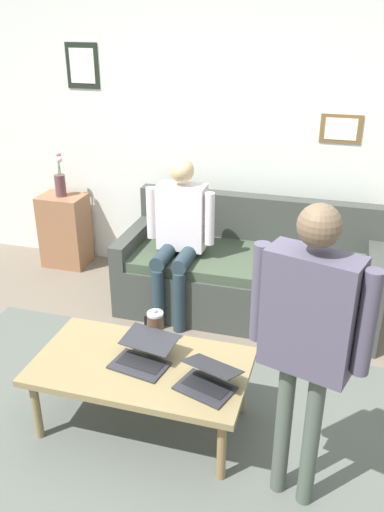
# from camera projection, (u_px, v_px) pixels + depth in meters

# --- Properties ---
(ground_plane) EXTENTS (7.68, 7.68, 0.00)m
(ground_plane) POSITION_uv_depth(u_px,v_px,m) (165.00, 430.00, 3.20)
(ground_plane) COLOR #695D4F
(area_rug) EXTENTS (3.19, 2.16, 0.01)m
(area_rug) POSITION_uv_depth(u_px,v_px,m) (138.00, 434.00, 3.16)
(area_rug) COLOR #50554F
(area_rug) RESTS_ON ground_plane
(back_wall) EXTENTS (7.04, 0.11, 2.70)m
(back_wall) POSITION_uv_depth(u_px,v_px,m) (245.00, 131.00, 4.54)
(back_wall) COLOR silver
(back_wall) RESTS_ON ground_plane
(couch) EXTENTS (2.06, 0.87, 0.88)m
(couch) POSITION_uv_depth(u_px,v_px,m) (249.00, 274.00, 4.39)
(couch) COLOR #393B36
(couch) RESTS_ON ground_plane
(coffee_table) EXTENTS (1.24, 0.69, 0.44)m
(coffee_table) POSITION_uv_depth(u_px,v_px,m) (141.00, 370.00, 3.08)
(coffee_table) COLOR olive
(coffee_table) RESTS_ON ground_plane
(laptop_left) EXTENTS (0.37, 0.37, 0.13)m
(laptop_left) POSITION_uv_depth(u_px,v_px,m) (143.00, 356.00, 3.06)
(laptop_left) COLOR #28282D
(laptop_left) RESTS_ON coffee_table
(laptop_center) EXTENTS (0.37, 0.35, 0.14)m
(laptop_center) POSITION_uv_depth(u_px,v_px,m) (208.00, 380.00, 2.86)
(laptop_center) COLOR #28282D
(laptop_center) RESTS_ON coffee_table
(french_press) EXTENTS (0.12, 0.10, 0.24)m
(french_press) POSITION_uv_depth(u_px,v_px,m) (155.00, 327.00, 3.22)
(french_press) COLOR #4C3323
(french_press) RESTS_ON coffee_table
(side_shelf) EXTENTS (0.42, 0.32, 0.70)m
(side_shelf) POSITION_uv_depth(u_px,v_px,m) (65.00, 230.00, 5.14)
(side_shelf) COLOR #8F5E3F
(side_shelf) RESTS_ON ground_plane
(flower_vase) EXTENTS (0.10, 0.10, 0.42)m
(flower_vase) POSITION_uv_depth(u_px,v_px,m) (60.00, 181.00, 4.93)
(flower_vase) COLOR brown
(flower_vase) RESTS_ON side_shelf
(person_standing) EXTENTS (0.56, 0.29, 1.60)m
(person_standing) POSITION_uv_depth(u_px,v_px,m) (308.00, 327.00, 2.35)
(person_standing) COLOR #475146
(person_standing) RESTS_ON ground_plane
(person_seated) EXTENTS (0.55, 0.51, 1.28)m
(person_seated) POSITION_uv_depth(u_px,v_px,m) (179.00, 230.00, 4.15)
(person_seated) COLOR #24333C
(person_seated) RESTS_ON ground_plane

